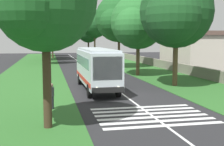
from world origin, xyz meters
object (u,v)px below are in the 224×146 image
roadside_tree_right_3 (136,23)px  roadside_tree_left_0 (52,35)px  roadside_tree_left_1 (46,32)px  roadside_tree_right_2 (94,25)px  coach_bus (96,66)px  roadside_tree_right_4 (88,33)px  roadside_tree_left_3 (43,2)px  roadside_tree_right_0 (118,20)px  roadside_tree_right_1 (174,14)px  roadside_building (197,49)px  pedestrian (52,96)px  trailing_car_0 (97,64)px  roadside_tree_left_4 (45,28)px  trailing_car_1 (91,61)px  utility_pole (139,39)px  roadside_tree_left_2 (48,35)px

roadside_tree_right_3 → roadside_tree_left_0: bearing=14.4°
roadside_tree_left_1 → roadside_tree_right_2: bearing=-32.6°
coach_bus → roadside_tree_right_4: (58.47, -6.71, 4.33)m
roadside_tree_left_3 → roadside_tree_right_3: 23.96m
roadside_tree_left_1 → roadside_tree_right_0: roadside_tree_right_0 is taller
coach_bus → roadside_tree_right_1: bearing=-85.3°
roadside_tree_right_0 → roadside_building: bearing=-96.3°
roadside_tree_right_0 → pedestrian: size_ratio=6.89×
trailing_car_0 → pedestrian: (-28.05, 7.52, 0.24)m
trailing_car_0 → roadside_tree_left_4: (19.82, 8.19, 6.41)m
coach_bus → roadside_tree_right_0: 22.30m
roadside_tree_right_0 → roadside_tree_left_0: bearing=19.8°
trailing_car_1 → utility_pole: size_ratio=0.49×
roadside_tree_left_2 → roadside_tree_left_1: bearing=179.2°
roadside_tree_right_2 → roadside_tree_right_3: 38.43m
roadside_tree_right_3 → roadside_tree_left_2: bearing=12.9°
roadside_building → pedestrian: bearing=137.9°
roadside_tree_right_2 → roadside_building: roadside_tree_right_2 is taller
roadside_tree_left_4 → pedestrian: (-47.87, -0.67, -6.17)m
roadside_building → roadside_tree_left_4: bearing=48.8°
trailing_car_0 → roadside_tree_left_1: size_ratio=0.49×
roadside_tree_left_4 → roadside_tree_left_3: bearing=-179.7°
roadside_tree_right_0 → roadside_tree_right_1: roadside_tree_right_0 is taller
roadside_tree_left_4 → roadside_tree_right_1: bearing=-162.7°
roadside_tree_left_3 → roadside_tree_right_1: (12.17, -12.15, 0.63)m
coach_bus → trailing_car_1: size_ratio=2.60×
roadside_tree_left_2 → roadside_tree_left_4: 16.54m
roadside_tree_right_1 → roadside_building: bearing=-33.2°
roadside_tree_right_3 → roadside_tree_left_3: bearing=152.5°
roadside_tree_right_2 → roadside_building: 32.17m
roadside_tree_right_2 → roadside_tree_right_4: bearing=1.1°
pedestrian → roadside_tree_right_0: bearing=-21.2°
roadside_tree_right_2 → roadside_tree_right_0: bearing=179.6°
roadside_tree_right_1 → trailing_car_0: bearing=12.0°
trailing_car_1 → roadside_tree_right_1: size_ratio=0.40×
trailing_car_1 → roadside_tree_right_1: (-27.42, -4.34, 6.35)m
trailing_car_1 → roadside_tree_right_0: bearing=-156.1°
roadside_tree_left_0 → roadside_tree_right_0: 29.68m
roadside_tree_left_4 → roadside_tree_left_0: bearing=-10.4°
roadside_tree_left_2 → roadside_building: size_ratio=0.69×
roadside_tree_right_3 → coach_bus: bearing=145.7°
roadside_tree_right_3 → roadside_tree_left_4: bearing=20.2°
roadside_tree_left_0 → utility_pole: 39.90m
roadside_tree_left_1 → utility_pole: bearing=-150.1°
coach_bus → roadside_tree_right_2: (48.11, -6.90, 6.07)m
roadside_tree_left_3 → roadside_tree_right_1: roadside_tree_right_1 is taller
coach_bus → roadside_tree_right_4: bearing=-6.5°
trailing_car_1 → pedestrian: pedestrian is taller
roadside_tree_left_4 → utility_pole: (-30.67, -11.78, -2.50)m
trailing_car_0 → roadside_building: roadside_building is taller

